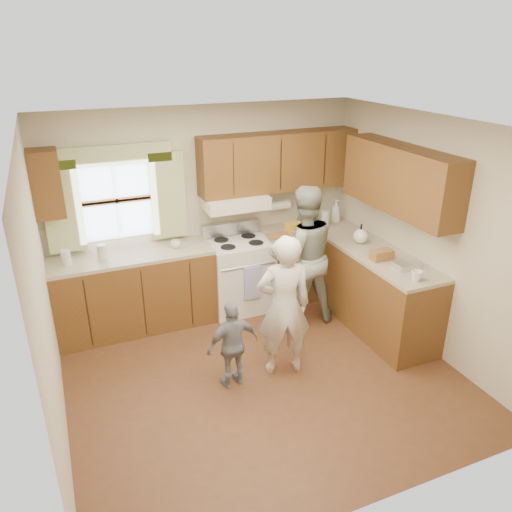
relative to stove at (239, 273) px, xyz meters
name	(u,v)px	position (x,y,z in m)	size (l,w,h in m)	color
room	(263,263)	(-0.30, -1.44, 0.78)	(3.80, 3.80, 3.80)	#4E2E18
kitchen_fixtures	(274,253)	(0.31, -0.36, 0.37)	(3.80, 2.25, 2.15)	#44290E
stove	(239,273)	(0.00, 0.00, 0.00)	(0.76, 0.67, 1.07)	silver
woman_left	(284,306)	(-0.07, -1.44, 0.28)	(0.55, 0.36, 1.50)	beige
woman_right	(303,256)	(0.58, -0.59, 0.38)	(0.82, 0.64, 1.69)	#243A2C
child	(233,344)	(-0.62, -1.46, -0.01)	(0.54, 0.22, 0.92)	gray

